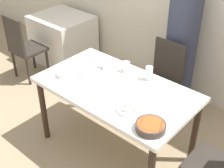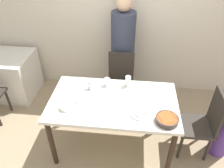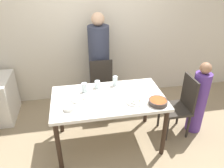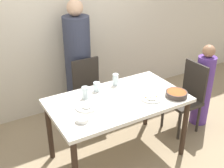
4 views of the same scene
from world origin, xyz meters
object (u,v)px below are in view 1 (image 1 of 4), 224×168
at_px(person_adult, 181,48).
at_px(plate_rice_adult, 130,108).
at_px(bowl_curry, 151,126).
at_px(chair_child_spot, 222,164).
at_px(glass_water_tall, 149,73).
at_px(chair_adult_spot, 162,80).

relative_size(person_adult, plate_rice_adult, 7.00).
relative_size(bowl_curry, plate_rice_adult, 1.00).
bearing_deg(chair_child_spot, bowl_curry, -58.13).
relative_size(person_adult, bowl_curry, 7.00).
bearing_deg(chair_child_spot, glass_water_tall, -106.02).
height_order(chair_adult_spot, bowl_curry, chair_adult_spot).
bearing_deg(bowl_curry, plate_rice_adult, 162.21).
distance_m(chair_child_spot, glass_water_tall, 1.03).
distance_m(bowl_curry, plate_rice_adult, 0.29).
height_order(chair_adult_spot, glass_water_tall, chair_adult_spot).
xyz_separation_m(person_adult, plate_rice_adult, (0.28, -1.30, 0.03)).
relative_size(chair_child_spot, bowl_curry, 3.94).
relative_size(chair_adult_spot, plate_rice_adult, 3.94).
xyz_separation_m(chair_child_spot, bowl_curry, (-0.50, -0.31, 0.31)).
relative_size(plate_rice_adult, glass_water_tall, 1.72).
bearing_deg(chair_adult_spot, glass_water_tall, -75.05).
xyz_separation_m(bowl_curry, plate_rice_adult, (-0.27, 0.09, -0.02)).
height_order(chair_adult_spot, person_adult, person_adult).
distance_m(person_adult, glass_water_tall, 0.82).
distance_m(plate_rice_adult, glass_water_tall, 0.52).
height_order(chair_child_spot, bowl_curry, chair_child_spot).
bearing_deg(chair_child_spot, plate_rice_adult, -73.89).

